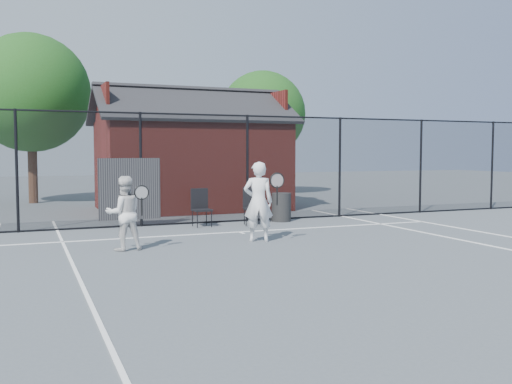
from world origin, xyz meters
name	(u,v)px	position (x,y,z in m)	size (l,w,h in m)	color
ground	(293,252)	(0.00, 0.00, 0.00)	(80.00, 80.00, 0.00)	#4F575A
court_lines	(327,264)	(0.00, -1.32, 0.01)	(11.02, 18.00, 0.01)	white
fence	(203,171)	(-0.30, 5.00, 1.45)	(22.04, 3.00, 3.00)	black
clubhouse	(191,162)	(0.50, 9.00, 1.61)	(6.50, 4.36, 4.19)	maroon
tree_left	(31,93)	(-4.50, 13.50, 4.19)	(4.48, 4.48, 6.44)	#372016
tree_right	(263,114)	(5.50, 14.50, 3.71)	(3.97, 3.97, 5.70)	#372016
player_front	(258,202)	(-0.12, 1.49, 0.88)	(0.83, 0.67, 1.75)	white
player_back	(124,213)	(-3.03, 1.45, 0.74)	(0.82, 0.62, 1.48)	white
chair_left	(202,208)	(-0.55, 4.33, 0.49)	(0.47, 0.49, 0.98)	black
chair_right	(253,207)	(0.80, 4.10, 0.50)	(0.48, 0.50, 0.99)	black
waste_bin	(281,207)	(1.87, 4.60, 0.40)	(0.55, 0.55, 0.80)	black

